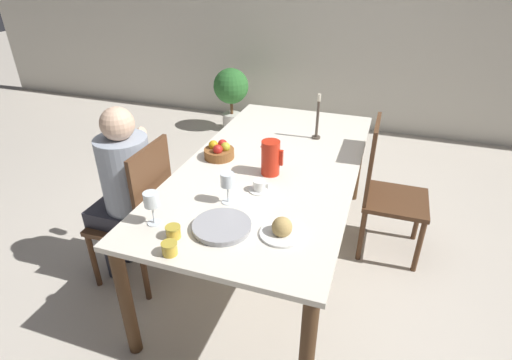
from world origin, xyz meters
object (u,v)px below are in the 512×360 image
object	(u,v)px
potted_plant	(231,91)
bread_plate	(282,229)
wine_glass_juice	(151,201)
jam_jar_amber	(170,248)
wine_glass_water	(227,181)
fruit_bowl	(219,151)
serving_tray	(222,227)
candlestick_tall	(317,122)
person_seated	(124,183)
chair_opposite	(385,188)
red_pitcher	(271,158)
chair_person_side	(140,214)
teacup_near_person	(260,186)
jam_jar_red	(173,231)

from	to	relation	value
potted_plant	bread_plate	bearing A→B (deg)	-63.59
wine_glass_juice	jam_jar_amber	world-z (taller)	wine_glass_juice
jam_jar_amber	bread_plate	bearing A→B (deg)	34.32
wine_glass_water	fruit_bowl	xyz separation A→B (m)	(-0.26, 0.48, -0.08)
bread_plate	potted_plant	size ratio (longest dim) A/B	0.28
bread_plate	serving_tray	bearing A→B (deg)	-169.92
wine_glass_water	candlestick_tall	world-z (taller)	candlestick_tall
person_seated	fruit_bowl	distance (m)	0.62
chair_opposite	wine_glass_juice	bearing A→B (deg)	-42.77
fruit_bowl	candlestick_tall	bearing A→B (deg)	44.03
serving_tray	jam_jar_amber	world-z (taller)	jam_jar_amber
chair_opposite	bread_plate	bearing A→B (deg)	-23.48
wine_glass_juice	fruit_bowl	xyz separation A→B (m)	(0.01, 0.77, -0.08)
red_pitcher	wine_glass_water	xyz separation A→B (m)	(-0.12, -0.38, 0.02)
chair_person_side	potted_plant	xyz separation A→B (m)	(-0.44, 2.57, -0.01)
teacup_near_person	chair_person_side	bearing A→B (deg)	-171.04
chair_person_side	serving_tray	world-z (taller)	chair_person_side
chair_person_side	jam_jar_amber	bearing A→B (deg)	-134.46
candlestick_tall	potted_plant	xyz separation A→B (m)	(-1.32, 1.64, -0.38)
wine_glass_water	wine_glass_juice	xyz separation A→B (m)	(-0.27, -0.29, -0.00)
wine_glass_water	serving_tray	world-z (taller)	wine_glass_water
red_pitcher	candlestick_tall	xyz separation A→B (m)	(0.15, 0.61, 0.02)
teacup_near_person	jam_jar_red	distance (m)	0.58
chair_opposite	candlestick_tall	world-z (taller)	candlestick_tall
person_seated	serving_tray	world-z (taller)	person_seated
teacup_near_person	fruit_bowl	distance (m)	0.49
wine_glass_juice	serving_tray	xyz separation A→B (m)	(0.33, 0.06, -0.11)
chair_person_side	candlestick_tall	size ratio (longest dim) A/B	2.97
wine_glass_juice	wine_glass_water	bearing A→B (deg)	47.45
chair_opposite	potted_plant	xyz separation A→B (m)	(-1.84, 1.77, -0.01)
candlestick_tall	chair_person_side	bearing A→B (deg)	-133.35
wine_glass_water	candlestick_tall	xyz separation A→B (m)	(0.27, 0.99, -0.00)
person_seated	chair_person_side	bearing A→B (deg)	-100.54
serving_tray	fruit_bowl	xyz separation A→B (m)	(-0.32, 0.71, 0.03)
wine_glass_juice	candlestick_tall	xyz separation A→B (m)	(0.54, 1.28, 0.00)
person_seated	wine_glass_juice	xyz separation A→B (m)	(0.44, -0.36, 0.18)
chair_opposite	potted_plant	distance (m)	2.56
teacup_near_person	candlestick_tall	world-z (taller)	candlestick_tall
jam_jar_red	chair_person_side	bearing A→B (deg)	139.88
chair_opposite	red_pitcher	distance (m)	0.90
chair_person_side	jam_jar_red	world-z (taller)	chair_person_side
serving_tray	jam_jar_red	bearing A→B (deg)	-145.30
jam_jar_red	serving_tray	bearing A→B (deg)	34.70
bread_plate	jam_jar_red	xyz separation A→B (m)	(-0.47, -0.18, 0.00)
serving_tray	fruit_bowl	size ratio (longest dim) A/B	1.47
teacup_near_person	candlestick_tall	size ratio (longest dim) A/B	0.38
jam_jar_amber	serving_tray	bearing A→B (deg)	59.12
red_pitcher	bread_plate	bearing A→B (deg)	-67.81
chair_opposite	fruit_bowl	bearing A→B (deg)	-70.26
wine_glass_juice	jam_jar_amber	bearing A→B (deg)	-43.68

